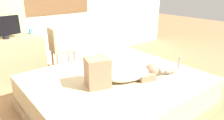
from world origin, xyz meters
TOP-DOWN VIEW (x-y plane):
  - ground_plane at (0.00, 0.00)m, footprint 16.00×16.00m
  - bed at (-0.09, 0.15)m, footprint 2.13×1.83m
  - person_lying at (-0.14, 0.01)m, footprint 0.93×0.50m
  - cat at (0.52, -0.21)m, footprint 0.35×0.16m
  - desk at (-0.87, 1.83)m, footprint 0.90×0.56m
  - tv_monitor at (-0.93, 1.83)m, footprint 0.48×0.10m
  - cup at (-0.51, 1.92)m, footprint 0.08×0.08m
  - chair_by_desk at (-0.18, 1.59)m, footprint 0.42×0.42m
  - curtain_left at (-0.74, 2.11)m, footprint 0.44×0.06m

SIDE VIEW (x-z plane):
  - ground_plane at x=0.00m, z-range 0.00..0.00m
  - bed at x=-0.09m, z-range 0.00..0.43m
  - desk at x=-0.87m, z-range 0.00..0.74m
  - cat at x=0.52m, z-range 0.40..0.61m
  - chair_by_desk at x=-0.18m, z-range 0.08..0.94m
  - person_lying at x=-0.14m, z-range 0.38..0.72m
  - cup at x=-0.51m, z-range 0.74..0.83m
  - tv_monitor at x=-0.93m, z-range 0.75..1.10m
  - curtain_left at x=-0.74m, z-range 0.00..2.31m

